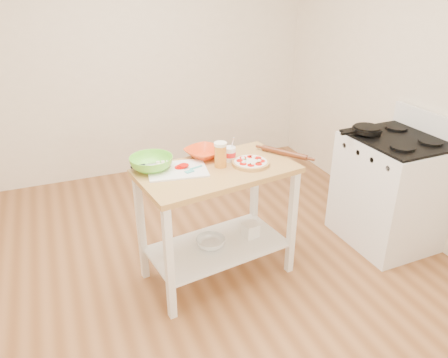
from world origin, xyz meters
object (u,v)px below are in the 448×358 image
green_bowl (151,163)px  rolling_pin (284,153)px  spatula (193,169)px  orange_bowl (204,153)px  skillet (366,130)px  yogurt_tub (230,154)px  pizza (251,162)px  shelf_bin (250,230)px  shelf_glass_bowl (211,243)px  prep_island (217,201)px  beer_pint (220,154)px  gas_stove (390,190)px  knife (144,165)px  cutting_board (177,169)px

green_bowl → rolling_pin: bearing=-7.6°
spatula → orange_bowl: (0.16, 0.21, 0.02)m
skillet → green_bowl: size_ratio=1.27×
yogurt_tub → rolling_pin: 0.42m
yogurt_tub → spatula: bearing=-165.5°
pizza → shelf_bin: size_ratio=2.45×
skillet → shelf_glass_bowl: bearing=-178.9°
rolling_pin → shelf_glass_bowl: rolling_pin is taller
green_bowl → skillet: bearing=-1.8°
prep_island → shelf_bin: 0.44m
shelf_bin → skillet: bearing=4.0°
beer_pint → rolling_pin: size_ratio=0.49×
green_bowl → shelf_glass_bowl: green_bowl is taller
gas_stove → knife: 2.05m
yogurt_tub → rolling_pin: yogurt_tub is taller
yogurt_tub → skillet: bearing=0.2°
prep_island → beer_pint: 0.35m
skillet → pizza: size_ratio=1.42×
cutting_board → shelf_bin: size_ratio=4.06×
shelf_glass_bowl → knife: bearing=153.4°
gas_stove → spatula: (-1.69, 0.10, 0.44)m
knife → shelf_bin: 0.98m
orange_bowl → shelf_bin: (0.30, -0.20, -0.62)m
cutting_board → green_bowl: bearing=160.5°
knife → shelf_bin: (0.75, -0.18, -0.60)m
skillet → shelf_bin: size_ratio=3.48×
orange_bowl → beer_pint: size_ratio=1.49×
orange_bowl → green_bowl: bearing=-170.0°
prep_island → beer_pint: beer_pint is taller
orange_bowl → shelf_glass_bowl: orange_bowl is taller
knife → green_bowl: 0.07m
cutting_board → beer_pint: bearing=-0.3°
yogurt_tub → rolling_pin: size_ratio=0.50×
spatula → shelf_bin: bearing=-14.2°
shelf_bin → pizza: bearing=-128.2°
skillet → orange_bowl: size_ratio=1.42×
orange_bowl → shelf_bin: 0.72m
orange_bowl → rolling_pin: 0.59m
prep_island → shelf_glass_bowl: (-0.05, 0.00, -0.35)m
shelf_glass_bowl → rolling_pin: bearing=2.2°
spatula → green_bowl: green_bowl is taller
spatula → rolling_pin: 0.72m
spatula → gas_stove: bearing=-18.7°
cutting_board → beer_pint: size_ratio=2.48×
gas_stove → cutting_board: size_ratio=2.52×
skillet → beer_pint: 1.30m
skillet → yogurt_tub: size_ratio=2.07×
knife → beer_pint: (0.50, -0.18, 0.07)m
prep_island → cutting_board: (-0.27, 0.07, 0.26)m
knife → shelf_bin: knife is taller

